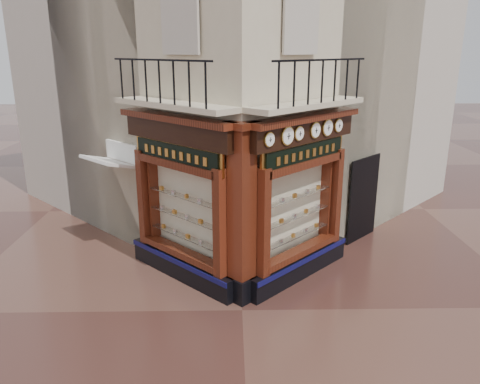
{
  "coord_description": "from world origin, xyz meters",
  "views": [
    {
      "loc": [
        -0.21,
        -8.84,
        5.35
      ],
      "look_at": [
        -0.01,
        2.0,
        2.05
      ],
      "focal_mm": 35.0,
      "sensor_mm": 36.0,
      "label": 1
    }
  ],
  "objects_px": {
    "signboard_left": "(176,154)",
    "clock_e": "(327,128)",
    "signboard_right": "(305,153)",
    "clock_d": "(315,130)",
    "clock_b": "(287,136)",
    "awning": "(115,249)",
    "clock_a": "(269,140)",
    "clock_c": "(299,134)",
    "clock_f": "(338,125)",
    "corner_pilaster": "(242,217)"
  },
  "relations": [
    {
      "from": "corner_pilaster",
      "to": "clock_c",
      "type": "distance_m",
      "value": 2.19
    },
    {
      "from": "clock_c",
      "to": "clock_d",
      "type": "bearing_deg",
      "value": 0.0
    },
    {
      "from": "awning",
      "to": "clock_b",
      "type": "bearing_deg",
      "value": -163.45
    },
    {
      "from": "clock_f",
      "to": "signboard_left",
      "type": "xyz_separation_m",
      "value": [
        -3.81,
        -0.73,
        -0.52
      ]
    },
    {
      "from": "corner_pilaster",
      "to": "signboard_right",
      "type": "xyz_separation_m",
      "value": [
        1.46,
        1.01,
        1.15
      ]
    },
    {
      "from": "clock_c",
      "to": "clock_f",
      "type": "xyz_separation_m",
      "value": [
        1.09,
        1.09,
        -0.0
      ]
    },
    {
      "from": "clock_c",
      "to": "clock_d",
      "type": "xyz_separation_m",
      "value": [
        0.42,
        0.42,
        0.0
      ]
    },
    {
      "from": "clock_e",
      "to": "awning",
      "type": "height_order",
      "value": "clock_e"
    },
    {
      "from": "clock_e",
      "to": "signboard_left",
      "type": "distance_m",
      "value": 3.54
    },
    {
      "from": "clock_e",
      "to": "signboard_right",
      "type": "bearing_deg",
      "value": 170.77
    },
    {
      "from": "corner_pilaster",
      "to": "clock_a",
      "type": "height_order",
      "value": "corner_pilaster"
    },
    {
      "from": "clock_e",
      "to": "signboard_left",
      "type": "bearing_deg",
      "value": 141.6
    },
    {
      "from": "clock_a",
      "to": "clock_b",
      "type": "xyz_separation_m",
      "value": [
        0.42,
        0.42,
        -0.0
      ]
    },
    {
      "from": "clock_d",
      "to": "awning",
      "type": "xyz_separation_m",
      "value": [
        -5.16,
        1.71,
        -3.62
      ]
    },
    {
      "from": "clock_a",
      "to": "clock_c",
      "type": "distance_m",
      "value": 0.99
    },
    {
      "from": "clock_e",
      "to": "awning",
      "type": "xyz_separation_m",
      "value": [
        -5.51,
        1.36,
        -3.62
      ]
    },
    {
      "from": "awning",
      "to": "signboard_right",
      "type": "relative_size",
      "value": 0.68
    },
    {
      "from": "clock_c",
      "to": "clock_d",
      "type": "relative_size",
      "value": 0.87
    },
    {
      "from": "signboard_left",
      "to": "clock_e",
      "type": "bearing_deg",
      "value": -128.4
    },
    {
      "from": "clock_c",
      "to": "awning",
      "type": "relative_size",
      "value": 0.22
    },
    {
      "from": "corner_pilaster",
      "to": "awning",
      "type": "distance_m",
      "value": 4.86
    },
    {
      "from": "clock_b",
      "to": "awning",
      "type": "bearing_deg",
      "value": 106.55
    },
    {
      "from": "clock_f",
      "to": "signboard_right",
      "type": "distance_m",
      "value": 1.26
    },
    {
      "from": "clock_e",
      "to": "signboard_right",
      "type": "height_order",
      "value": "clock_e"
    },
    {
      "from": "clock_c",
      "to": "signboard_left",
      "type": "xyz_separation_m",
      "value": [
        -2.71,
        0.37,
        -0.52
      ]
    },
    {
      "from": "signboard_right",
      "to": "clock_b",
      "type": "bearing_deg",
      "value": -172.2
    },
    {
      "from": "clock_b",
      "to": "clock_f",
      "type": "distance_m",
      "value": 1.95
    },
    {
      "from": "clock_e",
      "to": "signboard_right",
      "type": "relative_size",
      "value": 0.19
    },
    {
      "from": "clock_a",
      "to": "clock_c",
      "type": "xyz_separation_m",
      "value": [
        0.7,
        0.7,
        0.0
      ]
    },
    {
      "from": "clock_b",
      "to": "awning",
      "type": "relative_size",
      "value": 0.28
    },
    {
      "from": "clock_d",
      "to": "clock_b",
      "type": "bearing_deg",
      "value": 180.0
    },
    {
      "from": "clock_e",
      "to": "signboard_left",
      "type": "xyz_separation_m",
      "value": [
        -3.48,
        -0.4,
        -0.52
      ]
    },
    {
      "from": "corner_pilaster",
      "to": "clock_f",
      "type": "height_order",
      "value": "corner_pilaster"
    },
    {
      "from": "clock_f",
      "to": "signboard_right",
      "type": "relative_size",
      "value": 0.15
    },
    {
      "from": "signboard_left",
      "to": "clock_b",
      "type": "bearing_deg",
      "value": -149.95
    },
    {
      "from": "clock_b",
      "to": "awning",
      "type": "height_order",
      "value": "clock_b"
    },
    {
      "from": "clock_b",
      "to": "clock_f",
      "type": "height_order",
      "value": "clock_b"
    },
    {
      "from": "clock_e",
      "to": "signboard_left",
      "type": "relative_size",
      "value": 0.18
    },
    {
      "from": "clock_f",
      "to": "signboard_left",
      "type": "relative_size",
      "value": 0.15
    },
    {
      "from": "clock_a",
      "to": "signboard_left",
      "type": "xyz_separation_m",
      "value": [
        -2.01,
        1.07,
        -0.52
      ]
    },
    {
      "from": "clock_f",
      "to": "awning",
      "type": "distance_m",
      "value": 6.94
    },
    {
      "from": "clock_b",
      "to": "clock_e",
      "type": "xyz_separation_m",
      "value": [
        1.05,
        1.05,
        0.0
      ]
    },
    {
      "from": "clock_c",
      "to": "clock_a",
      "type": "bearing_deg",
      "value": 180.0
    },
    {
      "from": "corner_pilaster",
      "to": "clock_c",
      "type": "xyz_separation_m",
      "value": [
        1.25,
        0.65,
        1.67
      ]
    },
    {
      "from": "clock_e",
      "to": "signboard_right",
      "type": "xyz_separation_m",
      "value": [
        -0.56,
        -0.4,
        -0.52
      ]
    },
    {
      "from": "clock_b",
      "to": "clock_e",
      "type": "relative_size",
      "value": 1.02
    },
    {
      "from": "clock_e",
      "to": "awning",
      "type": "bearing_deg",
      "value": 121.11
    },
    {
      "from": "signboard_right",
      "to": "signboard_left",
      "type": "bearing_deg",
      "value": 135.0
    },
    {
      "from": "clock_b",
      "to": "signboard_left",
      "type": "relative_size",
      "value": 0.19
    },
    {
      "from": "clock_a",
      "to": "clock_b",
      "type": "bearing_deg",
      "value": 0.0
    }
  ]
}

